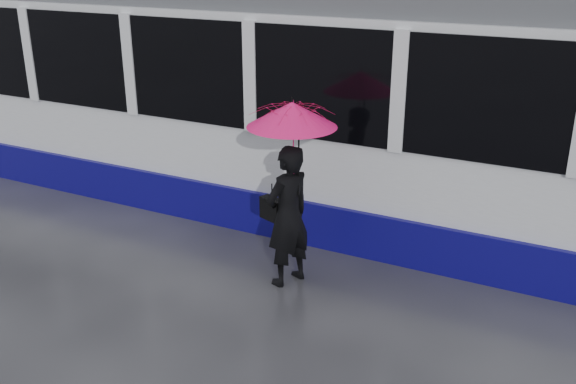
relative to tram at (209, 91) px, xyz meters
The scene contains 6 objects.
ground 3.40m from the tram, 56.88° to the right, with size 90.00×90.00×0.00m, color #27272B.
rails 2.30m from the tram, ahead, with size 34.00×1.51×0.02m.
tram is the anchor object (origin of this frame).
woman 3.53m from the tram, 41.26° to the right, with size 0.63×0.41×1.71m, color black.
umbrella 3.49m from the tram, 40.71° to the right, with size 1.29×1.29×1.16m.
handbag 3.35m from the tram, 43.54° to the right, with size 0.33×0.23×0.45m.
Camera 1 is at (4.10, -5.86, 3.79)m, focal length 40.00 mm.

